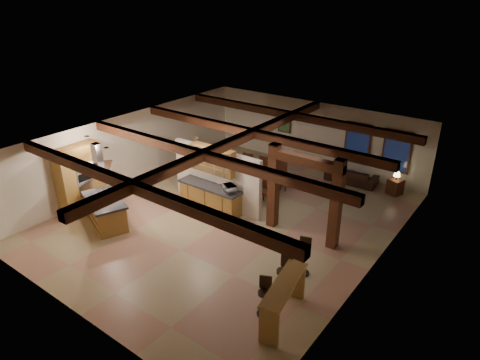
# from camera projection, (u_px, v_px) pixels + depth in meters

# --- Properties ---
(ground) EXTENTS (12.00, 12.00, 0.00)m
(ground) POSITION_uv_depth(u_px,v_px,m) (230.00, 218.00, 14.87)
(ground) COLOR tan
(ground) RESTS_ON ground
(room_walls) EXTENTS (12.00, 12.00, 12.00)m
(room_walls) POSITION_uv_depth(u_px,v_px,m) (230.00, 171.00, 14.13)
(room_walls) COLOR silver
(room_walls) RESTS_ON ground
(ceiling_beams) EXTENTS (10.00, 12.00, 0.28)m
(ceiling_beams) POSITION_uv_depth(u_px,v_px,m) (230.00, 143.00, 13.72)
(ceiling_beams) COLOR #3D160F
(ceiling_beams) RESTS_ON room_walls
(timber_posts) EXTENTS (2.50, 0.30, 2.90)m
(timber_posts) POSITION_uv_depth(u_px,v_px,m) (304.00, 186.00, 13.14)
(timber_posts) COLOR #3D160F
(timber_posts) RESTS_ON ground
(partition_wall) EXTENTS (3.80, 0.18, 2.20)m
(partition_wall) POSITION_uv_depth(u_px,v_px,m) (217.00, 178.00, 15.32)
(partition_wall) COLOR silver
(partition_wall) RESTS_ON ground
(pantry_cabinet) EXTENTS (0.67, 1.60, 2.40)m
(pantry_cabinet) POSITION_uv_depth(u_px,v_px,m) (80.00, 179.00, 15.01)
(pantry_cabinet) COLOR olive
(pantry_cabinet) RESTS_ON ground
(back_counter) EXTENTS (2.50, 0.66, 0.94)m
(back_counter) POSITION_uv_depth(u_px,v_px,m) (210.00, 197.00, 15.30)
(back_counter) COLOR olive
(back_counter) RESTS_ON ground
(upper_display_cabinet) EXTENTS (1.80, 0.36, 0.95)m
(upper_display_cabinet) POSITION_uv_depth(u_px,v_px,m) (213.00, 160.00, 14.87)
(upper_display_cabinet) COLOR olive
(upper_display_cabinet) RESTS_ON partition_wall
(range_hood) EXTENTS (1.10, 1.10, 1.40)m
(range_hood) POSITION_uv_depth(u_px,v_px,m) (100.00, 176.00, 13.76)
(range_hood) COLOR silver
(range_hood) RESTS_ON room_walls
(back_windows) EXTENTS (2.70, 0.07, 1.70)m
(back_windows) POSITION_uv_depth(u_px,v_px,m) (377.00, 147.00, 17.05)
(back_windows) COLOR #3D160F
(back_windows) RESTS_ON room_walls
(framed_art) EXTENTS (0.65, 0.05, 0.85)m
(framed_art) POSITION_uv_depth(u_px,v_px,m) (284.00, 123.00, 19.31)
(framed_art) COLOR #3D160F
(framed_art) RESTS_ON room_walls
(recessed_cans) EXTENTS (3.16, 2.46, 0.03)m
(recessed_cans) POSITION_uv_depth(u_px,v_px,m) (130.00, 141.00, 13.64)
(recessed_cans) COLOR silver
(recessed_cans) RESTS_ON room_walls
(kitchen_island) EXTENTS (2.21, 1.70, 0.97)m
(kitchen_island) POSITION_uv_depth(u_px,v_px,m) (106.00, 211.00, 14.30)
(kitchen_island) COLOR olive
(kitchen_island) RESTS_ON ground
(dining_table) EXTENTS (1.95, 1.40, 0.62)m
(dining_table) POSITION_uv_depth(u_px,v_px,m) (258.00, 184.00, 16.68)
(dining_table) COLOR #391B0E
(dining_table) RESTS_ON ground
(sofa) EXTENTS (2.11, 0.90, 0.61)m
(sofa) POSITION_uv_depth(u_px,v_px,m) (351.00, 175.00, 17.46)
(sofa) COLOR black
(sofa) RESTS_ON ground
(microwave) EXTENTS (0.57, 0.50, 0.27)m
(microwave) POSITION_uv_depth(u_px,v_px,m) (230.00, 189.00, 14.56)
(microwave) COLOR silver
(microwave) RESTS_ON back_counter
(bar_counter) EXTENTS (0.86, 2.06, 1.05)m
(bar_counter) POSITION_uv_depth(u_px,v_px,m) (284.00, 295.00, 10.11)
(bar_counter) COLOR olive
(bar_counter) RESTS_ON ground
(side_table) EXTENTS (0.62, 0.62, 0.61)m
(side_table) POSITION_uv_depth(u_px,v_px,m) (395.00, 187.00, 16.49)
(side_table) COLOR #3D160F
(side_table) RESTS_ON ground
(table_lamp) EXTENTS (0.26, 0.26, 0.31)m
(table_lamp) POSITION_uv_depth(u_px,v_px,m) (397.00, 174.00, 16.27)
(table_lamp) COLOR black
(table_lamp) RESTS_ON side_table
(bar_stool_a) EXTENTS (0.39, 0.40, 1.04)m
(bar_stool_a) POSITION_uv_depth(u_px,v_px,m) (265.00, 296.00, 10.36)
(bar_stool_a) COLOR black
(bar_stool_a) RESTS_ON ground
(bar_stool_b) EXTENTS (0.39, 0.39, 1.12)m
(bar_stool_b) POSITION_uv_depth(u_px,v_px,m) (284.00, 275.00, 11.04)
(bar_stool_b) COLOR black
(bar_stool_b) RESTS_ON ground
(bar_stool_c) EXTENTS (0.40, 0.42, 1.10)m
(bar_stool_c) POSITION_uv_depth(u_px,v_px,m) (304.00, 256.00, 11.83)
(bar_stool_c) COLOR black
(bar_stool_c) RESTS_ON ground
(dining_chairs) EXTENTS (2.13, 2.13, 1.28)m
(dining_chairs) POSITION_uv_depth(u_px,v_px,m) (258.00, 176.00, 16.54)
(dining_chairs) COLOR #3D160F
(dining_chairs) RESTS_ON ground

